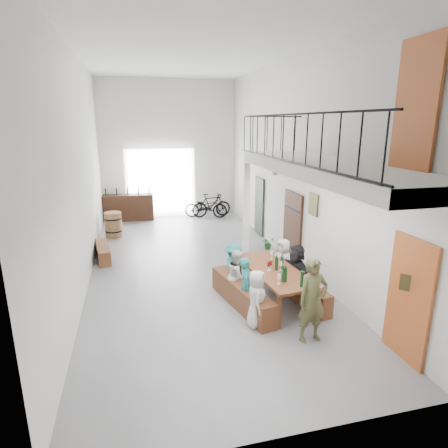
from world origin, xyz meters
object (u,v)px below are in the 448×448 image
object	(u,v)px
tasting_table	(274,273)
host_standing	(313,300)
side_bench	(103,252)
bench_inner	(242,295)
oak_barrel	(113,224)
bicycle_near	(206,207)
serving_counter	(129,207)

from	to	relation	value
tasting_table	host_standing	distance (m)	1.54
side_bench	bench_inner	bearing A→B (deg)	-50.89
side_bench	oak_barrel	bearing A→B (deg)	84.02
bicycle_near	side_bench	bearing A→B (deg)	153.49
bench_inner	bicycle_near	xyz separation A→B (m)	(0.78, 7.81, 0.20)
bench_inner	oak_barrel	xyz separation A→B (m)	(-2.84, 5.98, 0.17)
serving_counter	side_bench	bearing A→B (deg)	-96.02
serving_counter	oak_barrel	bearing A→B (deg)	-99.55
side_bench	serving_counter	world-z (taller)	serving_counter
oak_barrel	host_standing	world-z (taller)	host_standing
bench_inner	host_standing	xyz separation A→B (m)	(0.86, -1.51, 0.53)
oak_barrel	host_standing	size ratio (longest dim) A/B	0.54
serving_counter	host_standing	distance (m)	10.23
tasting_table	oak_barrel	size ratio (longest dim) A/B	2.78
oak_barrel	serving_counter	world-z (taller)	serving_counter
side_bench	host_standing	world-z (taller)	host_standing
oak_barrel	host_standing	distance (m)	8.36
serving_counter	bench_inner	bearing A→B (deg)	-70.60
side_bench	serving_counter	distance (m)	4.50
tasting_table	bicycle_near	bearing A→B (deg)	83.93
bench_inner	tasting_table	bearing A→B (deg)	-10.15
side_bench	oak_barrel	xyz separation A→B (m)	(0.23, 2.20, 0.22)
bench_inner	side_bench	size ratio (longest dim) A/B	1.54
bench_inner	serving_counter	size ratio (longest dim) A/B	1.16
tasting_table	side_bench	bearing A→B (deg)	129.61
side_bench	host_standing	xyz separation A→B (m)	(3.93, -5.29, 0.58)
serving_counter	host_standing	world-z (taller)	host_standing
tasting_table	serving_counter	size ratio (longest dim) A/B	1.21
side_bench	host_standing	size ratio (longest dim) A/B	0.94
serving_counter	bicycle_near	size ratio (longest dim) A/B	1.12
oak_barrel	bench_inner	bearing A→B (deg)	-64.59
tasting_table	oak_barrel	xyz separation A→B (m)	(-3.57, 5.96, -0.28)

